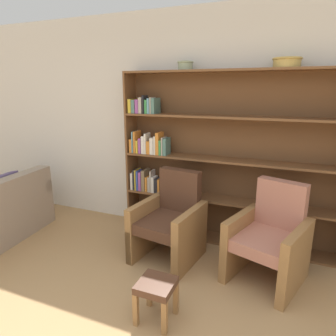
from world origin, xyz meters
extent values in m
cube|color=silver|center=(0.00, 2.56, 1.38)|extent=(12.00, 0.06, 2.75)
cube|color=brown|center=(-1.01, 2.37, 1.02)|extent=(0.02, 0.30, 2.04)
cube|color=brown|center=(0.27, 2.37, 2.02)|extent=(2.54, 0.30, 0.03)
cube|color=brown|center=(0.27, 2.37, 0.01)|extent=(2.54, 0.30, 0.03)
cube|color=brown|center=(0.27, 2.52, 1.02)|extent=(2.54, 0.01, 2.04)
cube|color=#B2A899|center=(-0.96, 2.33, 0.14)|extent=(0.04, 0.18, 0.23)
cube|color=#7F6B4C|center=(-0.92, 2.32, 0.16)|extent=(0.04, 0.16, 0.26)
cube|color=#334CB2|center=(-0.88, 2.34, 0.15)|extent=(0.04, 0.20, 0.25)
cube|color=white|center=(-0.83, 2.32, 0.15)|extent=(0.04, 0.16, 0.25)
cube|color=gold|center=(-0.79, 2.33, 0.13)|extent=(0.04, 0.18, 0.21)
cube|color=red|center=(-0.76, 2.33, 0.14)|extent=(0.02, 0.18, 0.24)
cube|color=#994C99|center=(-0.72, 2.32, 0.13)|extent=(0.04, 0.15, 0.21)
cube|color=#4C756B|center=(-0.67, 2.32, 0.13)|extent=(0.04, 0.16, 0.22)
cube|color=black|center=(-0.63, 2.32, 0.11)|extent=(0.02, 0.14, 0.18)
cube|color=brown|center=(0.27, 2.37, 0.53)|extent=(2.54, 0.30, 0.02)
cube|color=white|center=(-0.97, 2.33, 0.66)|extent=(0.03, 0.18, 0.23)
cube|color=black|center=(-0.94, 2.32, 0.68)|extent=(0.02, 0.15, 0.27)
cube|color=gold|center=(-0.91, 2.33, 0.68)|extent=(0.02, 0.17, 0.27)
cube|color=#334CB2|center=(-0.88, 2.30, 0.68)|extent=(0.02, 0.12, 0.26)
cube|color=#994C99|center=(-0.85, 2.31, 0.67)|extent=(0.04, 0.13, 0.25)
cube|color=#7F6B4C|center=(-0.80, 2.34, 0.68)|extent=(0.04, 0.20, 0.27)
cube|color=orange|center=(-0.76, 2.33, 0.64)|extent=(0.03, 0.17, 0.19)
cube|color=#B2A899|center=(-0.72, 2.31, 0.64)|extent=(0.03, 0.12, 0.19)
cube|color=#B2A899|center=(-0.69, 2.31, 0.69)|extent=(0.02, 0.14, 0.28)
cube|color=white|center=(-0.66, 2.31, 0.65)|extent=(0.03, 0.13, 0.20)
cube|color=black|center=(-0.62, 2.32, 0.64)|extent=(0.04, 0.15, 0.18)
cube|color=orange|center=(-0.58, 2.31, 0.64)|extent=(0.03, 0.12, 0.18)
cube|color=black|center=(-0.54, 2.31, 0.64)|extent=(0.04, 0.12, 0.18)
cube|color=#994C99|center=(-0.50, 2.32, 0.67)|extent=(0.03, 0.16, 0.25)
cube|color=#994C99|center=(-0.46, 2.31, 0.66)|extent=(0.03, 0.14, 0.22)
cube|color=brown|center=(0.27, 2.37, 1.03)|extent=(2.54, 0.30, 0.02)
cube|color=orange|center=(-0.96, 2.33, 1.13)|extent=(0.03, 0.17, 0.17)
cube|color=#669EB2|center=(-0.94, 2.34, 1.18)|extent=(0.02, 0.19, 0.27)
cube|color=orange|center=(-0.91, 2.33, 1.18)|extent=(0.03, 0.17, 0.27)
cube|color=gold|center=(-0.87, 2.33, 1.12)|extent=(0.03, 0.18, 0.16)
cube|color=#994C99|center=(-0.84, 2.32, 1.14)|extent=(0.03, 0.15, 0.19)
cube|color=white|center=(-0.79, 2.31, 1.15)|extent=(0.04, 0.13, 0.22)
cube|color=white|center=(-0.76, 2.32, 1.17)|extent=(0.02, 0.15, 0.26)
cube|color=orange|center=(-0.72, 2.31, 1.12)|extent=(0.04, 0.14, 0.16)
cube|color=white|center=(-0.67, 2.30, 1.15)|extent=(0.04, 0.12, 0.21)
cube|color=white|center=(-0.63, 2.32, 1.16)|extent=(0.02, 0.16, 0.23)
cube|color=orange|center=(-0.60, 2.33, 1.18)|extent=(0.04, 0.18, 0.27)
cube|color=#388C47|center=(-0.56, 2.34, 1.13)|extent=(0.03, 0.19, 0.18)
cube|color=#B2A899|center=(-0.53, 2.32, 1.15)|extent=(0.02, 0.15, 0.22)
cube|color=#4C756B|center=(-0.50, 2.33, 1.15)|extent=(0.04, 0.17, 0.21)
cube|color=brown|center=(0.27, 2.37, 1.53)|extent=(2.54, 0.30, 0.02)
cube|color=gold|center=(-0.96, 2.34, 1.62)|extent=(0.04, 0.20, 0.17)
cube|color=#4C756B|center=(-0.91, 2.31, 1.62)|extent=(0.04, 0.13, 0.16)
cube|color=#994C99|center=(-0.86, 2.33, 1.62)|extent=(0.04, 0.17, 0.17)
cube|color=#B2A899|center=(-0.82, 2.32, 1.64)|extent=(0.04, 0.16, 0.19)
cube|color=black|center=(-0.78, 2.31, 1.65)|extent=(0.02, 0.13, 0.22)
cube|color=#388C47|center=(-0.74, 2.32, 1.62)|extent=(0.03, 0.16, 0.16)
cube|color=#669EB2|center=(-0.71, 2.33, 1.63)|extent=(0.03, 0.18, 0.18)
cube|color=#B2A899|center=(-0.68, 2.32, 1.64)|extent=(0.02, 0.15, 0.20)
cube|color=#4C756B|center=(-0.65, 2.34, 1.63)|extent=(0.04, 0.20, 0.19)
cylinder|color=gray|center=(-0.29, 2.37, 2.08)|extent=(0.17, 0.17, 0.09)
torus|color=gray|center=(-0.29, 2.37, 2.12)|extent=(0.19, 0.19, 0.02)
cylinder|color=tan|center=(0.79, 2.37, 2.08)|extent=(0.27, 0.27, 0.09)
torus|color=tan|center=(0.79, 2.37, 2.12)|extent=(0.29, 0.29, 0.02)
cube|color=gray|center=(-2.14, 1.30, 0.63)|extent=(0.32, 1.51, 0.35)
cube|color=gray|center=(-2.59, 1.95, 0.31)|extent=(0.96, 0.21, 0.62)
cube|color=#5B4C75|center=(-2.29, 1.49, 0.64)|extent=(0.20, 0.37, 0.37)
cube|color=olive|center=(-0.01, 1.40, 0.19)|extent=(0.08, 0.08, 0.39)
cube|color=olive|center=(-0.58, 1.49, 0.19)|extent=(0.08, 0.08, 0.39)
cube|color=olive|center=(0.08, 2.00, 0.19)|extent=(0.08, 0.08, 0.39)
cube|color=olive|center=(-0.48, 2.09, 0.19)|extent=(0.08, 0.08, 0.39)
cube|color=#4C2D1E|center=(-0.25, 1.75, 0.42)|extent=(0.57, 0.71, 0.12)
cube|color=#4C2D1E|center=(-0.21, 2.02, 0.70)|extent=(0.49, 0.19, 0.51)
cube|color=olive|center=(0.03, 1.70, 0.31)|extent=(0.18, 0.68, 0.63)
cube|color=olive|center=(-0.53, 1.79, 0.31)|extent=(0.18, 0.68, 0.63)
cube|color=olive|center=(0.96, 1.37, 0.19)|extent=(0.09, 0.09, 0.39)
cube|color=olive|center=(0.42, 1.55, 0.19)|extent=(0.09, 0.09, 0.39)
cube|color=olive|center=(1.15, 1.94, 0.19)|extent=(0.09, 0.09, 0.39)
cube|color=olive|center=(0.61, 2.13, 0.19)|extent=(0.09, 0.09, 0.39)
cube|color=#B2705B|center=(0.79, 1.75, 0.42)|extent=(0.66, 0.76, 0.12)
cube|color=#B2705B|center=(0.87, 2.01, 0.70)|extent=(0.49, 0.27, 0.51)
cube|color=olive|center=(1.05, 1.66, 0.31)|extent=(0.29, 0.67, 0.63)
cube|color=olive|center=(0.52, 1.84, 0.31)|extent=(0.29, 0.67, 0.63)
cube|color=olive|center=(-0.11, 0.98, 0.14)|extent=(0.04, 0.04, 0.29)
cube|color=olive|center=(0.14, 0.98, 0.14)|extent=(0.04, 0.04, 0.29)
cube|color=olive|center=(-0.11, 0.74, 0.14)|extent=(0.04, 0.04, 0.29)
cube|color=olive|center=(0.14, 0.74, 0.14)|extent=(0.04, 0.04, 0.29)
cube|color=#4C2D1E|center=(0.02, 0.86, 0.32)|extent=(0.29, 0.29, 0.06)
camera|label=1|loc=(0.89, -1.01, 1.83)|focal=32.00mm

